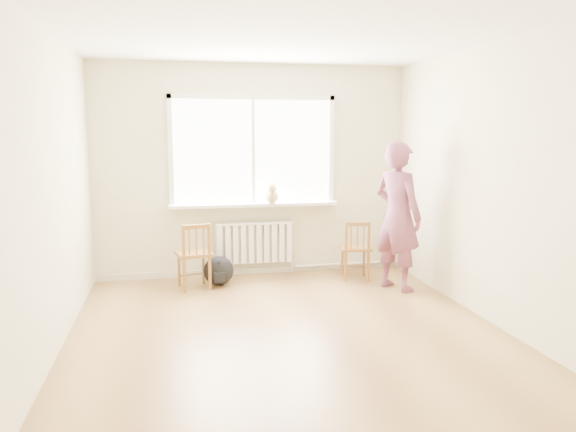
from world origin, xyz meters
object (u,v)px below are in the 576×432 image
chair_left (195,256)px  cat (272,194)px  backpack (219,271)px  person (398,216)px  chair_right (356,250)px

chair_left → cat: cat is taller
chair_left → backpack: 0.38m
chair_left → cat: bearing=-168.4°
chair_left → person: 2.43m
person → backpack: person is taller
chair_right → backpack: size_ratio=2.07×
chair_right → person: person is taller
cat → backpack: (-0.71, -0.30, -0.88)m
backpack → cat: bearing=23.0°
chair_left → chair_right: bearing=170.1°
person → backpack: 2.24m
person → cat: bearing=28.4°
person → backpack: (-2.05, 0.57, -0.69)m
chair_left → backpack: size_ratio=2.19×
person → cat: person is taller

